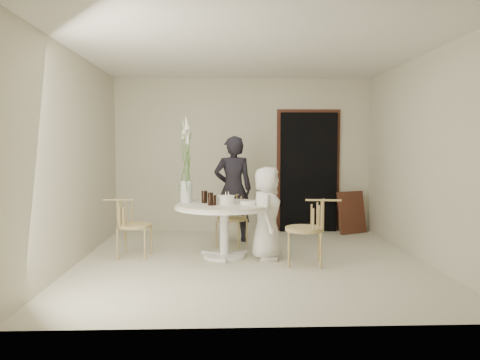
{
  "coord_description": "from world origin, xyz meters",
  "views": [
    {
      "loc": [
        -0.37,
        -6.02,
        1.49
      ],
      "look_at": [
        -0.13,
        0.3,
        1.05
      ],
      "focal_mm": 35.0,
      "sensor_mm": 36.0,
      "label": 1
    }
  ],
  "objects_px": {
    "chair_left": "(126,219)",
    "birthday_cake": "(226,200)",
    "chair_right": "(314,222)",
    "table": "(224,212)",
    "flower_vase": "(186,169)",
    "boy": "(267,213)",
    "girl": "(233,189)",
    "chair_far": "(234,212)"
  },
  "relations": [
    {
      "from": "table",
      "to": "chair_left",
      "type": "height_order",
      "value": "chair_left"
    },
    {
      "from": "chair_left",
      "to": "chair_far",
      "type": "bearing_deg",
      "value": -58.83
    },
    {
      "from": "table",
      "to": "chair_right",
      "type": "relative_size",
      "value": 1.57
    },
    {
      "from": "chair_left",
      "to": "flower_vase",
      "type": "height_order",
      "value": "flower_vase"
    },
    {
      "from": "chair_right",
      "to": "birthday_cake",
      "type": "relative_size",
      "value": 3.58
    },
    {
      "from": "chair_left",
      "to": "birthday_cake",
      "type": "xyz_separation_m",
      "value": [
        1.35,
        -0.1,
        0.27
      ]
    },
    {
      "from": "chair_left",
      "to": "birthday_cake",
      "type": "relative_size",
      "value": 3.37
    },
    {
      "from": "boy",
      "to": "birthday_cake",
      "type": "xyz_separation_m",
      "value": [
        -0.55,
        0.11,
        0.17
      ]
    },
    {
      "from": "chair_right",
      "to": "girl",
      "type": "relative_size",
      "value": 0.51
    },
    {
      "from": "girl",
      "to": "boy",
      "type": "xyz_separation_m",
      "value": [
        0.42,
        -1.22,
        -0.22
      ]
    },
    {
      "from": "chair_far",
      "to": "chair_right",
      "type": "height_order",
      "value": "chair_right"
    },
    {
      "from": "table",
      "to": "birthday_cake",
      "type": "xyz_separation_m",
      "value": [
        0.02,
        -0.01,
        0.17
      ]
    },
    {
      "from": "chair_far",
      "to": "birthday_cake",
      "type": "xyz_separation_m",
      "value": [
        -0.14,
        -0.83,
        0.29
      ]
    },
    {
      "from": "boy",
      "to": "chair_left",
      "type": "bearing_deg",
      "value": 91.68
    },
    {
      "from": "table",
      "to": "chair_right",
      "type": "height_order",
      "value": "chair_right"
    },
    {
      "from": "chair_right",
      "to": "flower_vase",
      "type": "bearing_deg",
      "value": -102.75
    },
    {
      "from": "girl",
      "to": "chair_left",
      "type": "bearing_deg",
      "value": 29.02
    },
    {
      "from": "chair_far",
      "to": "birthday_cake",
      "type": "relative_size",
      "value": 3.26
    },
    {
      "from": "table",
      "to": "girl",
      "type": "bearing_deg",
      "value": 82.45
    },
    {
      "from": "girl",
      "to": "birthday_cake",
      "type": "height_order",
      "value": "girl"
    },
    {
      "from": "chair_right",
      "to": "birthday_cake",
      "type": "bearing_deg",
      "value": -103.75
    },
    {
      "from": "girl",
      "to": "table",
      "type": "bearing_deg",
      "value": 77.22
    },
    {
      "from": "table",
      "to": "flower_vase",
      "type": "height_order",
      "value": "flower_vase"
    },
    {
      "from": "chair_far",
      "to": "girl",
      "type": "xyz_separation_m",
      "value": [
        -0.01,
        0.27,
        0.34
      ]
    },
    {
      "from": "table",
      "to": "boy",
      "type": "xyz_separation_m",
      "value": [
        0.57,
        -0.12,
        0.0
      ]
    },
    {
      "from": "boy",
      "to": "birthday_cake",
      "type": "height_order",
      "value": "boy"
    },
    {
      "from": "chair_left",
      "to": "flower_vase",
      "type": "xyz_separation_m",
      "value": [
        0.81,
        0.09,
        0.68
      ]
    },
    {
      "from": "birthday_cake",
      "to": "chair_left",
      "type": "bearing_deg",
      "value": 175.95
    },
    {
      "from": "boy",
      "to": "chair_right",
      "type": "bearing_deg",
      "value": -112.19
    },
    {
      "from": "chair_right",
      "to": "chair_far",
      "type": "bearing_deg",
      "value": -134.54
    },
    {
      "from": "birthday_cake",
      "to": "chair_far",
      "type": "bearing_deg",
      "value": 80.5
    },
    {
      "from": "chair_far",
      "to": "chair_left",
      "type": "xyz_separation_m",
      "value": [
        -1.49,
        -0.73,
        0.02
      ]
    },
    {
      "from": "chair_left",
      "to": "chair_right",
      "type": "bearing_deg",
      "value": -97.39
    },
    {
      "from": "chair_left",
      "to": "boy",
      "type": "relative_size",
      "value": 0.64
    },
    {
      "from": "girl",
      "to": "chair_far",
      "type": "bearing_deg",
      "value": 87.58
    },
    {
      "from": "girl",
      "to": "birthday_cake",
      "type": "distance_m",
      "value": 1.11
    },
    {
      "from": "chair_left",
      "to": "boy",
      "type": "height_order",
      "value": "boy"
    },
    {
      "from": "chair_far",
      "to": "chair_left",
      "type": "height_order",
      "value": "chair_left"
    },
    {
      "from": "flower_vase",
      "to": "girl",
      "type": "bearing_deg",
      "value": 54.01
    },
    {
      "from": "chair_left",
      "to": "birthday_cake",
      "type": "height_order",
      "value": "birthday_cake"
    },
    {
      "from": "chair_far",
      "to": "flower_vase",
      "type": "relative_size",
      "value": 0.64
    },
    {
      "from": "flower_vase",
      "to": "chair_right",
      "type": "bearing_deg",
      "value": -20.77
    }
  ]
}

